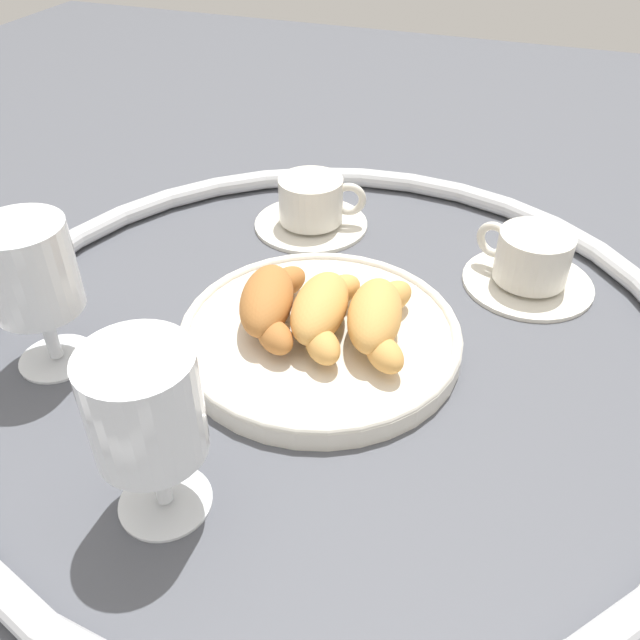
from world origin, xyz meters
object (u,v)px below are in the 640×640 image
at_px(juice_glass_left, 146,414).
at_px(juice_glass_right, 31,274).
at_px(pastry_plate, 320,335).
at_px(croissant_small, 323,309).
at_px(croissant_large, 270,302).
at_px(coffee_cup_near, 530,263).
at_px(croissant_extra, 378,317).
at_px(coffee_cup_far, 312,206).

relative_size(juice_glass_left, juice_glass_right, 1.00).
bearing_deg(juice_glass_left, pastry_plate, 167.75).
height_order(croissant_small, juice_glass_right, juice_glass_right).
bearing_deg(croissant_small, juice_glass_left, -13.07).
xyz_separation_m(croissant_small, juice_glass_left, (0.21, -0.05, 0.05)).
xyz_separation_m(croissant_large, juice_glass_left, (0.20, 0.00, 0.05)).
height_order(croissant_small, coffee_cup_near, croissant_small).
height_order(croissant_extra, juice_glass_right, juice_glass_right).
distance_m(croissant_extra, juice_glass_right, 0.30).
xyz_separation_m(coffee_cup_near, juice_glass_right, (0.27, -0.39, 0.07)).
xyz_separation_m(croissant_large, juice_glass_right, (0.10, -0.17, 0.05)).
distance_m(croissant_small, juice_glass_left, 0.22).
relative_size(coffee_cup_far, juice_glass_right, 0.97).
height_order(pastry_plate, coffee_cup_near, coffee_cup_near).
relative_size(croissant_small, coffee_cup_far, 1.00).
xyz_separation_m(coffee_cup_near, coffee_cup_far, (-0.04, -0.26, 0.00)).
height_order(croissant_extra, coffee_cup_near, croissant_extra).
xyz_separation_m(coffee_cup_far, juice_glass_right, (0.31, -0.13, 0.07)).
xyz_separation_m(coffee_cup_far, juice_glass_left, (0.42, 0.04, 0.07)).
bearing_deg(croissant_small, juice_glass_right, -65.62).
relative_size(croissant_small, croissant_extra, 1.01).
relative_size(croissant_small, juice_glass_left, 0.97).
distance_m(pastry_plate, juice_glass_left, 0.23).
relative_size(coffee_cup_near, juice_glass_left, 0.97).
height_order(coffee_cup_near, juice_glass_right, juice_glass_right).
distance_m(croissant_large, croissant_small, 0.05).
relative_size(croissant_large, coffee_cup_near, 0.97).
xyz_separation_m(juice_glass_left, juice_glass_right, (-0.11, -0.17, 0.00)).
bearing_deg(croissant_extra, pastry_plate, -83.24).
bearing_deg(juice_glass_left, coffee_cup_far, -174.40).
bearing_deg(coffee_cup_near, coffee_cup_far, -98.76).
bearing_deg(croissant_small, coffee_cup_near, 135.21).
xyz_separation_m(croissant_large, croissant_extra, (-0.01, 0.10, 0.00)).
bearing_deg(coffee_cup_far, coffee_cup_near, 81.24).
bearing_deg(coffee_cup_near, juice_glass_left, -29.88).
bearing_deg(pastry_plate, croissant_extra, 96.76).
bearing_deg(coffee_cup_near, croissant_small, -44.79).
relative_size(croissant_extra, coffee_cup_far, 0.99).
bearing_deg(pastry_plate, juice_glass_right, -65.38).
bearing_deg(croissant_extra, juice_glass_right, -68.57).
distance_m(coffee_cup_near, coffee_cup_far, 0.26).
distance_m(croissant_large, coffee_cup_near, 0.28).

